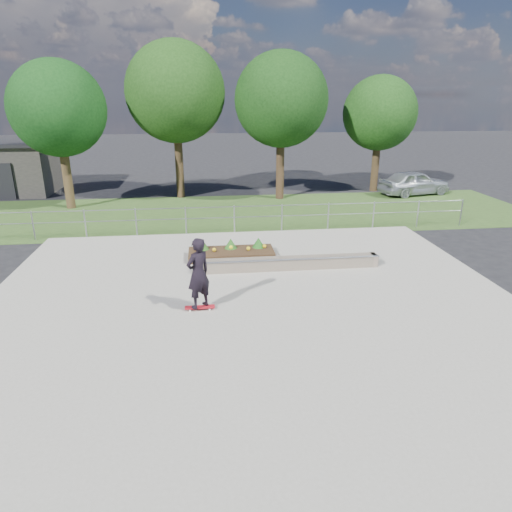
# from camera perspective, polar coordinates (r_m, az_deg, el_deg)

# --- Properties ---
(ground) EXTENTS (120.00, 120.00, 0.00)m
(ground) POSITION_cam_1_polar(r_m,az_deg,el_deg) (12.22, -0.11, -7.25)
(ground) COLOR black
(ground) RESTS_ON ground
(grass_verge) EXTENTS (30.00, 8.00, 0.02)m
(grass_verge) POSITION_cam_1_polar(r_m,az_deg,el_deg) (22.56, -3.34, 5.40)
(grass_verge) COLOR #2B451B
(grass_verge) RESTS_ON ground
(concrete_slab) EXTENTS (15.00, 15.00, 0.06)m
(concrete_slab) POSITION_cam_1_polar(r_m,az_deg,el_deg) (12.21, -0.11, -7.13)
(concrete_slab) COLOR gray
(concrete_slab) RESTS_ON ground
(fence) EXTENTS (20.06, 0.06, 1.20)m
(fence) POSITION_cam_1_polar(r_m,az_deg,el_deg) (18.98, -2.73, 5.06)
(fence) COLOR gray
(fence) RESTS_ON ground
(tree_far_left) EXTENTS (4.55, 4.55, 7.15)m
(tree_far_left) POSITION_cam_1_polar(r_m,az_deg,el_deg) (24.78, -23.53, 16.50)
(tree_far_left) COLOR #392816
(tree_far_left) RESTS_ON ground
(tree_mid_left) EXTENTS (5.25, 5.25, 8.25)m
(tree_mid_left) POSITION_cam_1_polar(r_m,az_deg,el_deg) (25.87, -10.05, 19.48)
(tree_mid_left) COLOR #2F2012
(tree_mid_left) RESTS_ON ground
(tree_mid_right) EXTENTS (4.90, 4.90, 7.70)m
(tree_mid_right) POSITION_cam_1_polar(r_m,az_deg,el_deg) (25.20, 3.18, 18.88)
(tree_mid_right) COLOR black
(tree_mid_right) RESTS_ON ground
(tree_far_right) EXTENTS (4.20, 4.20, 6.60)m
(tree_far_right) POSITION_cam_1_polar(r_m,az_deg,el_deg) (28.28, 15.21, 16.81)
(tree_far_right) COLOR black
(tree_far_right) RESTS_ON ground
(grind_ledge) EXTENTS (6.00, 0.44, 0.43)m
(grind_ledge) POSITION_cam_1_polar(r_m,az_deg,el_deg) (15.06, 4.09, -0.90)
(grind_ledge) COLOR brown
(grind_ledge) RESTS_ON concrete_slab
(planter_bed) EXTENTS (3.00, 1.20, 0.61)m
(planter_bed) POSITION_cam_1_polar(r_m,az_deg,el_deg) (16.20, -3.12, 0.54)
(planter_bed) COLOR black
(planter_bed) RESTS_ON concrete_slab
(skateboarder) EXTENTS (0.84, 0.79, 2.01)m
(skateboarder) POSITION_cam_1_polar(r_m,az_deg,el_deg) (12.00, -7.23, -2.19)
(skateboarder) COLOR white
(skateboarder) RESTS_ON concrete_slab
(parked_car) EXTENTS (4.44, 2.59, 1.42)m
(parked_car) POSITION_cam_1_polar(r_m,az_deg,el_deg) (28.17, 19.16, 8.66)
(parked_car) COLOR #A1A6AA
(parked_car) RESTS_ON ground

